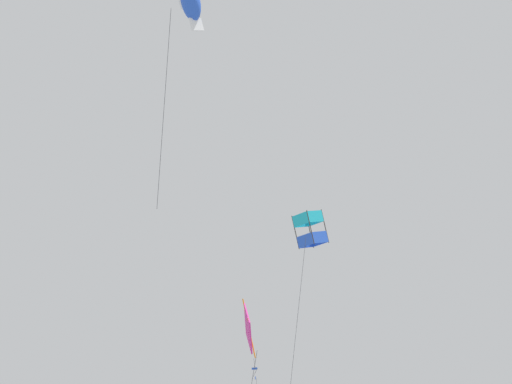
{
  "coord_description": "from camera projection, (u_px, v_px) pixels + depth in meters",
  "views": [
    {
      "loc": [
        26.03,
        -12.28,
        9.0
      ],
      "look_at": [
        1.86,
        0.39,
        19.72
      ],
      "focal_mm": 61.92,
      "sensor_mm": 36.0,
      "label": 1
    }
  ],
  "objects": [
    {
      "name": "kite_fish_low_drifter",
      "position": [
        190.0,
        1.0,
        25.91
      ],
      "size": [
        1.69,
        1.3,
        6.93
      ],
      "rotation": [
        0.3,
        0.0,
        6.36
      ],
      "color": "blue"
    },
    {
      "name": "kite_box_highest",
      "position": [
        310.0,
        230.0,
        35.29
      ],
      "size": [
        1.57,
        1.41,
        7.23
      ],
      "rotation": [
        0.28,
        0.0,
        6.52
      ],
      "color": "#1EB2C6"
    },
    {
      "name": "kite_diamond_far_centre",
      "position": [
        248.0,
        332.0,
        26.68
      ],
      "size": [
        1.86,
        1.22,
        8.98
      ],
      "rotation": [
        0.22,
        0.0,
        6.02
      ],
      "color": "#DB2D93"
    }
  ]
}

